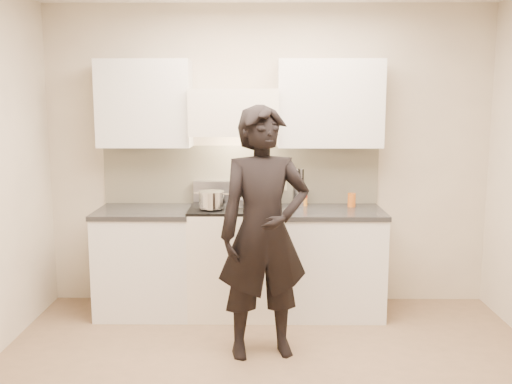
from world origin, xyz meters
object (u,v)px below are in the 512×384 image
Objects in this scene: counter_right at (329,261)px; wok at (257,191)px; person at (264,233)px; utensil_crock at (300,194)px; stove at (234,259)px.

wok reaches higher than counter_right.
person is at bearing -86.76° from wok.
wok is 0.40m from utensil_crock.
wok is at bearing 25.63° from stove.
counter_right is 1.89× the size of wok.
stove is at bearing -180.00° from counter_right.
wok reaches higher than utensil_crock.
utensil_crock is 1.13m from person.
stove is at bearing -159.96° from utensil_crock.
utensil_crock is (0.58, 0.21, 0.55)m from stove.
wok reaches higher than stove.
person is (-0.58, -0.86, 0.45)m from counter_right.
person reaches higher than stove.
utensil_crock is at bearing 139.49° from counter_right.
counter_right is 0.65m from utensil_crock.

